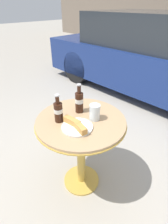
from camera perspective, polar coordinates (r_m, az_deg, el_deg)
The scene contains 7 objects.
ground_plane at distance 1.81m, azimuth -0.83°, elevation -21.35°, with size 30.00×30.00×0.00m, color #A8A093.
bistro_table at distance 1.40m, azimuth -1.00°, elevation -7.61°, with size 0.69×0.69×0.71m.
cola_bottle_left at distance 1.35m, azimuth -1.58°, elevation 3.51°, with size 0.07×0.07×0.24m.
cola_bottle_right at distance 1.26m, azimuth -8.37°, elevation 0.27°, with size 0.06×0.06×0.22m.
drinking_glass at distance 1.28m, azimuth 3.51°, elevation -0.27°, with size 0.08×0.08×0.12m.
lunch_plate_near at distance 1.21m, azimuth -2.44°, elevation -4.51°, with size 0.22×0.22×0.06m.
parked_car at distance 3.59m, azimuth 21.30°, elevation 16.77°, with size 3.94×1.79×1.33m.
Camera 1 is at (0.79, -0.73, 1.45)m, focal length 28.00 mm.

